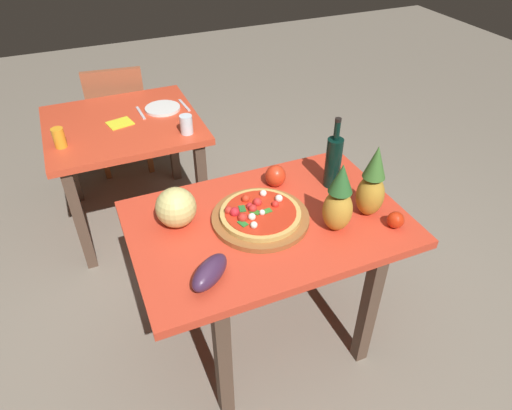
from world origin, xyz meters
TOP-DOWN VIEW (x-y plane):
  - ground_plane at (0.00, 0.00)m, footprint 10.00×10.00m
  - display_table at (0.00, 0.00)m, footprint 1.20×0.80m
  - background_table at (-0.43, 1.20)m, footprint 0.90×0.83m
  - dining_chair at (-0.38, 1.84)m, footprint 0.45×0.45m
  - pizza_board at (-0.03, 0.01)m, footprint 0.43×0.43m
  - pizza at (-0.04, 0.02)m, footprint 0.35×0.35m
  - wine_bottle at (0.39, 0.13)m, footprint 0.08×0.08m
  - pineapple_left at (0.25, -0.16)m, footprint 0.13×0.13m
  - pineapple_right at (0.43, -0.12)m, footprint 0.12×0.12m
  - melon at (-0.37, 0.13)m, footprint 0.18×0.18m
  - bell_pepper at (0.15, 0.24)m, footprint 0.10×0.10m
  - eggplant at (-0.35, -0.24)m, footprint 0.21×0.20m
  - tomato_beside_pepper at (0.49, -0.25)m, footprint 0.07×0.07m
  - tomato_near_board at (0.54, -0.03)m, footprint 0.08×0.08m
  - drinking_glass_juice at (-0.78, 1.03)m, footprint 0.07×0.07m
  - drinking_glass_water at (-0.10, 0.91)m, footprint 0.07×0.07m
  - dinner_plate at (-0.16, 1.27)m, footprint 0.22×0.22m
  - fork_utensil at (-0.30, 1.27)m, footprint 0.03×0.18m
  - knife_utensil at (-0.02, 1.27)m, footprint 0.03×0.18m
  - napkin_folded at (-0.44, 1.18)m, footprint 0.16×0.15m

SIDE VIEW (x-z plane):
  - ground_plane at x=0.00m, z-range 0.00..0.00m
  - dining_chair at x=-0.38m, z-range 0.06..0.91m
  - background_table at x=-0.43m, z-range 0.25..0.98m
  - display_table at x=0.00m, z-range 0.27..0.99m
  - napkin_folded at x=-0.44m, z-range 0.72..0.73m
  - fork_utensil at x=-0.30m, z-range 0.72..0.73m
  - knife_utensil at x=-0.02m, z-range 0.72..0.73m
  - dinner_plate at x=-0.16m, z-range 0.72..0.74m
  - pizza_board at x=-0.03m, z-range 0.72..0.75m
  - tomato_beside_pepper at x=0.49m, z-range 0.72..0.80m
  - tomato_near_board at x=0.54m, z-range 0.72..0.80m
  - pizza at x=-0.04m, z-range 0.74..0.79m
  - eggplant at x=-0.35m, z-range 0.72..0.81m
  - bell_pepper at x=0.15m, z-range 0.72..0.83m
  - drinking_glass_water at x=-0.10m, z-range 0.72..0.83m
  - drinking_glass_juice at x=-0.78m, z-range 0.72..0.83m
  - melon at x=-0.37m, z-range 0.72..0.90m
  - wine_bottle at x=0.39m, z-range 0.68..1.04m
  - pineapple_left at x=0.25m, z-range 0.71..1.03m
  - pineapple_right at x=0.43m, z-range 0.71..1.05m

